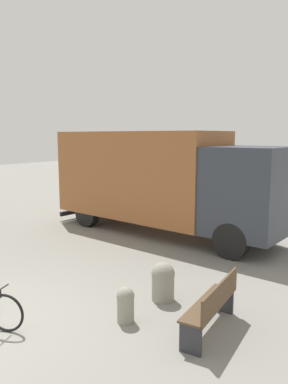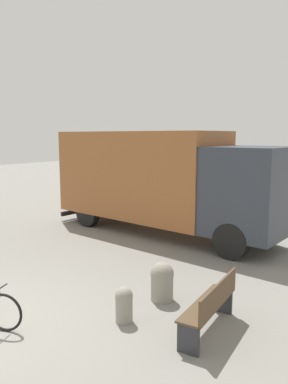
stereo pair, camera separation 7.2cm
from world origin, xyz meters
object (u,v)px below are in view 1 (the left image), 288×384
bollard_near_bench (126,303)px  park_bench (214,304)px  delivery_truck (160,178)px  bollard_far_bench (163,281)px

bollard_near_bench → park_bench: bearing=21.5°
bollard_near_bench → delivery_truck: bearing=116.9°
park_bench → bollard_near_bench: bearing=107.1°
bollard_far_bench → park_bench: bearing=-23.2°
bollard_near_bench → bollard_far_bench: bollard_far_bench is taller
park_bench → bollard_far_bench: (-1.30, 0.56, -0.09)m
park_bench → bollard_near_bench: size_ratio=2.65×
delivery_truck → park_bench: delivery_truck is taller
park_bench → bollard_near_bench: 1.48m
bollard_near_bench → bollard_far_bench: 1.10m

